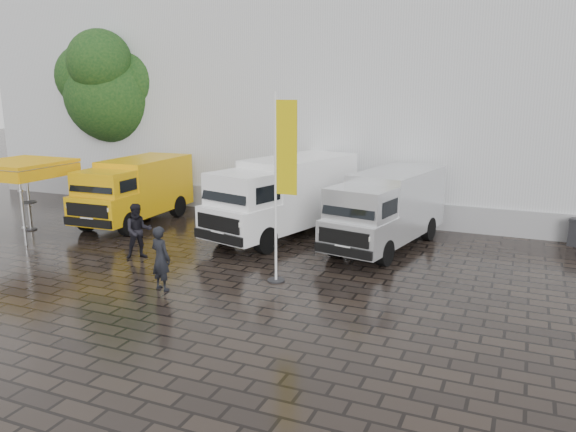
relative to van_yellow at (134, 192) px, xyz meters
name	(u,v)px	position (x,y,z in m)	size (l,w,h in m)	color
ground	(292,284)	(8.70, -4.24, -1.28)	(120.00, 120.00, 0.00)	black
exhibition_hall	(454,75)	(10.70, 11.76, 4.72)	(44.00, 16.00, 12.00)	silver
hall_plinth	(418,215)	(10.70, 3.71, -0.78)	(44.00, 0.15, 1.00)	gray
van_yellow	(134,192)	(0.00, 0.00, 0.00)	(2.13, 5.54, 2.56)	#DFA30B
van_white	(283,198)	(6.36, 0.44, 0.15)	(2.19, 6.58, 2.85)	white
van_silver	(386,211)	(10.18, 0.46, 0.01)	(1.98, 5.95, 2.58)	silver
canopy_tent	(21,166)	(-2.77, -2.93, 1.27)	(2.93, 2.93, 2.74)	silver
flagpole	(282,178)	(8.35, -4.18, 1.69)	(0.88, 0.50, 5.28)	black
tree	(114,89)	(-4.38, 4.39, 4.06)	(4.63, 4.63, 8.32)	black
cocktail_table	(30,216)	(-3.02, -2.54, -0.73)	(0.60, 0.60, 1.10)	black
person_front	(161,258)	(5.59, -6.03, -0.39)	(0.65, 0.43, 1.78)	black
person_tent	(138,231)	(3.17, -3.86, -0.39)	(0.87, 0.67, 1.78)	black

